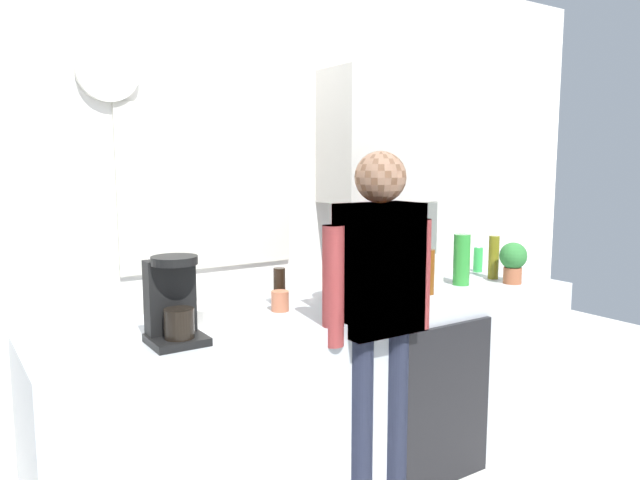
# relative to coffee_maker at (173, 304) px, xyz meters

# --- Properties ---
(kitchen_counter) EXTENTS (2.75, 0.64, 0.88)m
(kitchen_counter) POSITION_rel_coffee_maker_xyz_m (0.86, 0.15, -0.59)
(kitchen_counter) COLOR #B2B7BC
(kitchen_counter) RESTS_ON ground_plane
(dishwasher_panel) EXTENTS (0.56, 0.02, 0.79)m
(dishwasher_panel) POSITION_rel_coffee_maker_xyz_m (1.26, -0.18, -0.63)
(dishwasher_panel) COLOR black
(dishwasher_panel) RESTS_ON ground_plane
(back_wall_assembly) EXTENTS (4.35, 0.42, 2.60)m
(back_wall_assembly) POSITION_rel_coffee_maker_xyz_m (0.92, 0.55, 0.33)
(back_wall_assembly) COLOR white
(back_wall_assembly) RESTS_ON ground_plane
(coffee_maker) EXTENTS (0.20, 0.20, 0.33)m
(coffee_maker) POSITION_rel_coffee_maker_xyz_m (0.00, 0.00, 0.00)
(coffee_maker) COLOR black
(coffee_maker) RESTS_ON kitchen_counter
(bottle_olive_oil) EXTENTS (0.06, 0.06, 0.25)m
(bottle_olive_oil) POSITION_rel_coffee_maker_xyz_m (1.96, 0.16, -0.02)
(bottle_olive_oil) COLOR olive
(bottle_olive_oil) RESTS_ON kitchen_counter
(bottle_clear_soda) EXTENTS (0.09, 0.09, 0.28)m
(bottle_clear_soda) POSITION_rel_coffee_maker_xyz_m (1.68, 0.14, -0.01)
(bottle_clear_soda) COLOR #2D8C33
(bottle_clear_soda) RESTS_ON kitchen_counter
(bottle_amber_beer) EXTENTS (0.06, 0.06, 0.23)m
(bottle_amber_beer) POSITION_rel_coffee_maker_xyz_m (1.36, 0.07, -0.03)
(bottle_amber_beer) COLOR brown
(bottle_amber_beer) RESTS_ON kitchen_counter
(bottle_dark_sauce) EXTENTS (0.06, 0.06, 0.18)m
(bottle_dark_sauce) POSITION_rel_coffee_maker_xyz_m (0.61, 0.27, -0.06)
(bottle_dark_sauce) COLOR black
(bottle_dark_sauce) RESTS_ON kitchen_counter
(bottle_red_vinegar) EXTENTS (0.06, 0.06, 0.22)m
(bottle_red_vinegar) POSITION_rel_coffee_maker_xyz_m (0.90, 0.24, -0.04)
(bottle_red_vinegar) COLOR maroon
(bottle_red_vinegar) RESTS_ON kitchen_counter
(cup_terracotta_mug) EXTENTS (0.08, 0.08, 0.09)m
(cup_terracotta_mug) POSITION_rel_coffee_maker_xyz_m (0.56, 0.19, -0.10)
(cup_terracotta_mug) COLOR #B26647
(cup_terracotta_mug) RESTS_ON kitchen_counter
(mixing_bowl) EXTENTS (0.22, 0.22, 0.08)m
(mixing_bowl) POSITION_rel_coffee_maker_xyz_m (0.23, 0.16, -0.11)
(mixing_bowl) COLOR white
(mixing_bowl) RESTS_ON kitchen_counter
(potted_plant) EXTENTS (0.15, 0.15, 0.23)m
(potted_plant) POSITION_rel_coffee_maker_xyz_m (1.94, 0.01, -0.01)
(potted_plant) COLOR #9E5638
(potted_plant) RESTS_ON kitchen_counter
(dish_soap) EXTENTS (0.06, 0.06, 0.18)m
(dish_soap) POSITION_rel_coffee_maker_xyz_m (2.06, 0.36, -0.07)
(dish_soap) COLOR green
(dish_soap) RESTS_ON kitchen_counter
(storage_canister) EXTENTS (0.14, 0.14, 0.17)m
(storage_canister) POSITION_rel_coffee_maker_xyz_m (1.50, 0.19, -0.06)
(storage_canister) COLOR silver
(storage_canister) RESTS_ON kitchen_counter
(person_at_sink) EXTENTS (0.57, 0.22, 1.60)m
(person_at_sink) POSITION_rel_coffee_maker_xyz_m (0.86, -0.15, -0.08)
(person_at_sink) COLOR #3F4766
(person_at_sink) RESTS_ON ground_plane
(person_guest) EXTENTS (0.57, 0.22, 1.60)m
(person_guest) POSITION_rel_coffee_maker_xyz_m (0.86, -0.15, -0.08)
(person_guest) COLOR #3F4766
(person_guest) RESTS_ON ground_plane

